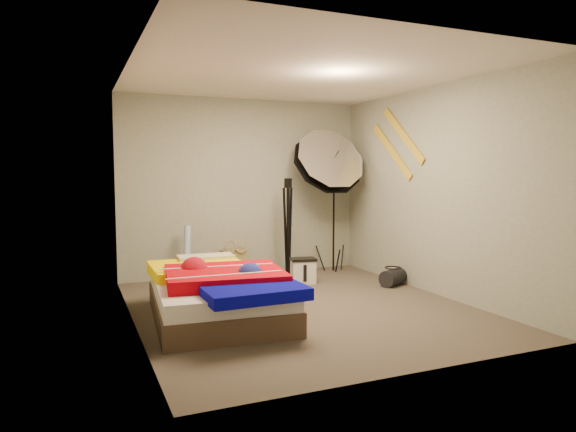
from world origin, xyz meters
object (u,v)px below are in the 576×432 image
camera_case (303,272)px  photo_umbrella (327,164)px  tote_bag (234,263)px  camera_tripod (288,221)px  wrapping_roll (187,254)px  bed (219,293)px  duffel_bag (393,277)px

camera_case → photo_umbrella: (0.59, 0.49, 1.43)m
tote_bag → camera_tripod: size_ratio=0.27×
wrapping_roll → photo_umbrella: size_ratio=0.35×
bed → tote_bag: bearing=68.9°
tote_bag → camera_tripod: 0.99m
duffel_bag → bed: (-2.47, -0.56, 0.16)m
bed → duffel_bag: bearing=12.7°
duffel_bag → bed: size_ratio=0.18×
wrapping_roll → camera_tripod: camera_tripod is taller
wrapping_roll → duffel_bag: 2.72m
tote_bag → camera_case: tote_bag is taller
camera_case → photo_umbrella: 1.62m
wrapping_roll → camera_case: wrapping_roll is taller
tote_bag → photo_umbrella: bearing=-24.2°
wrapping_roll → photo_umbrella: 2.35m
tote_bag → duffel_bag: tote_bag is taller
photo_umbrella → duffel_bag: bearing=-69.2°
duffel_bag → tote_bag: bearing=115.5°
tote_bag → photo_umbrella: photo_umbrella is taller
tote_bag → wrapping_roll: bearing=-175.4°
duffel_bag → bed: bearing=167.5°
duffel_bag → bed: 2.54m
wrapping_roll → photo_umbrella: bearing=-3.6°
wrapping_roll → camera_case: (1.42, -0.61, -0.23)m
tote_bag → bed: (-0.76, -1.96, 0.07)m
camera_case → duffel_bag: bearing=-18.8°
wrapping_roll → duffel_bag: wrapping_roll is taller
camera_tripod → camera_case: bearing=-82.0°
tote_bag → camera_tripod: (0.66, -0.42, 0.60)m
camera_tripod → bed: bearing=-132.5°
tote_bag → camera_case: 1.07m
camera_case → photo_umbrella: size_ratio=0.14×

